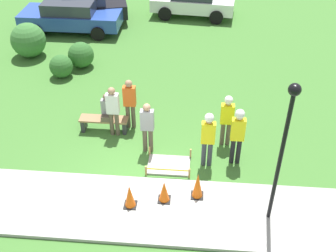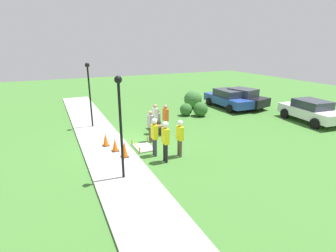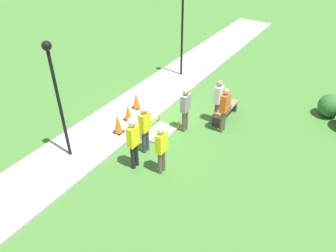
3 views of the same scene
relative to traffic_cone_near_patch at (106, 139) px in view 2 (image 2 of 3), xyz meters
The scene contains 22 objects.
ground_plane 1.19m from the traffic_cone_near_patch, 86.65° to the left, with size 60.00×60.00×0.00m, color #3D702D.
sidewalk 0.41m from the traffic_cone_near_patch, 43.16° to the right, with size 28.00×2.32×0.10m.
wet_concrete_patch 2.00m from the traffic_cone_near_patch, 63.30° to the left, with size 1.31×0.93×0.33m.
traffic_cone_near_patch is the anchor object (origin of this frame).
traffic_cone_far_patch 0.92m from the traffic_cone_near_patch, 17.18° to the left, with size 0.34×0.34×0.65m.
traffic_cone_sidewalk_edge 1.83m from the traffic_cone_near_patch, 15.84° to the left, with size 0.34×0.34×0.79m.
park_bench 3.62m from the traffic_cone_near_patch, 112.62° to the left, with size 1.58×0.44×0.49m.
person_seated_on_bench 3.64m from the traffic_cone_near_patch, 110.41° to the left, with size 0.36×0.44×0.89m.
worker_supervisor 3.96m from the traffic_cone_near_patch, 49.14° to the left, with size 0.40×0.26×1.79m.
worker_assistant 2.84m from the traffic_cone_near_patch, 43.91° to the left, with size 0.40×0.27×1.86m.
worker_trainee 3.60m from the traffic_cone_near_patch, 36.49° to the left, with size 0.40×0.28×1.91m.
bystander_in_orange_shirt 3.71m from the traffic_cone_near_patch, 98.61° to the left, with size 0.40×0.24×1.80m.
bystander_in_gray_shirt 3.36m from the traffic_cone_near_patch, 107.71° to the left, with size 0.40×0.23×1.79m.
bystander_in_white_shirt 2.48m from the traffic_cone_near_patch, 85.82° to the left, with size 0.40×0.23×1.75m.
lamppost_near 4.26m from the traffic_cone_near_patch, ahead, with size 0.28×0.28×3.97m.
lamppost_far 4.32m from the traffic_cone_near_patch, behind, with size 0.28×0.28×3.95m.
parked_car_white 13.74m from the traffic_cone_near_patch, 85.24° to the left, with size 4.38×2.44×1.51m.
parked_car_black 13.00m from the traffic_cone_near_patch, 108.84° to the left, with size 4.42×2.79×1.58m.
parked_car_blue 12.13m from the traffic_cone_near_patch, 112.28° to the left, with size 4.76×2.23×1.51m.
shrub_rounded_near 8.31m from the traffic_cone_near_patch, 112.99° to the left, with size 1.06×1.06×1.06m.
shrub_rounded_mid 10.17m from the traffic_cone_near_patch, 124.16° to the left, with size 1.47×1.47×1.47m.
shrub_rounded_far 7.76m from the traffic_cone_near_patch, 119.55° to the left, with size 0.92×0.92×0.92m.
Camera 2 is at (12.70, -3.43, 5.14)m, focal length 28.00 mm.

